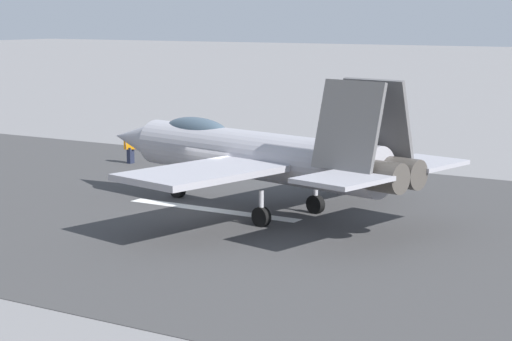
# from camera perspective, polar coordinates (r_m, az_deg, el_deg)

# --- Properties ---
(ground_plane) EXTENTS (400.00, 400.00, 0.00)m
(ground_plane) POSITION_cam_1_polar(r_m,az_deg,el_deg) (37.90, -2.92, -2.45)
(ground_plane) COLOR slate
(runway_strip) EXTENTS (240.00, 26.00, 0.02)m
(runway_strip) POSITION_cam_1_polar(r_m,az_deg,el_deg) (37.89, -2.90, -2.43)
(runway_strip) COLOR #3D3C3D
(runway_strip) RESTS_ON ground
(fighter_jet) EXTENTS (16.94, 14.05, 5.63)m
(fighter_jet) POSITION_cam_1_polar(r_m,az_deg,el_deg) (36.80, -0.04, 1.06)
(fighter_jet) COLOR #9E9CA5
(fighter_jet) RESTS_ON ground
(crew_person) EXTENTS (0.57, 0.49, 1.66)m
(crew_person) POSITION_cam_1_polar(r_m,az_deg,el_deg) (49.90, -7.76, 1.36)
(crew_person) COLOR #1E2338
(crew_person) RESTS_ON ground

